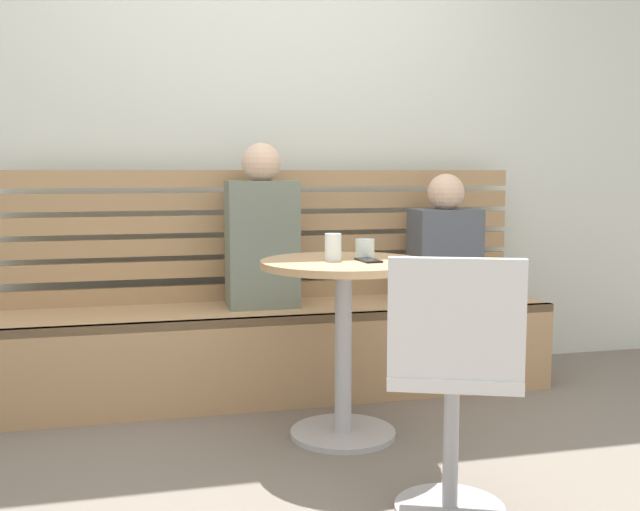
# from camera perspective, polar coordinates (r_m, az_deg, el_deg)

# --- Properties ---
(ground) EXTENTS (8.00, 8.00, 0.00)m
(ground) POSITION_cam_1_polar(r_m,az_deg,el_deg) (2.69, 2.03, -17.76)
(ground) COLOR #70665B
(back_wall) EXTENTS (5.20, 0.10, 2.90)m
(back_wall) POSITION_cam_1_polar(r_m,az_deg,el_deg) (4.06, -4.44, 11.36)
(back_wall) COLOR silver
(back_wall) RESTS_ON ground
(booth_bench) EXTENTS (2.70, 0.52, 0.44)m
(booth_bench) POSITION_cam_1_polar(r_m,az_deg,el_deg) (3.72, -3.12, -7.23)
(booth_bench) COLOR tan
(booth_bench) RESTS_ON ground
(booth_backrest) EXTENTS (2.65, 0.04, 0.67)m
(booth_backrest) POSITION_cam_1_polar(r_m,az_deg,el_deg) (3.87, -3.86, 1.64)
(booth_backrest) COLOR #A68157
(booth_backrest) RESTS_ON booth_bench
(cafe_table) EXTENTS (0.68, 0.68, 0.74)m
(cafe_table) POSITION_cam_1_polar(r_m,az_deg,el_deg) (3.08, 1.79, -4.46)
(cafe_table) COLOR #ADADB2
(cafe_table) RESTS_ON ground
(white_chair) EXTENTS (0.52, 0.52, 0.85)m
(white_chair) POSITION_cam_1_polar(r_m,az_deg,el_deg) (2.39, 10.12, -9.10)
(white_chair) COLOR #ADADB2
(white_chair) RESTS_ON ground
(person_adult) EXTENTS (0.34, 0.22, 0.80)m
(person_adult) POSITION_cam_1_polar(r_m,az_deg,el_deg) (3.64, -4.45, 1.67)
(person_adult) COLOR slate
(person_adult) RESTS_ON booth_bench
(person_child_left) EXTENTS (0.34, 0.22, 0.65)m
(person_child_left) POSITION_cam_1_polar(r_m,az_deg,el_deg) (3.90, 9.50, 0.85)
(person_child_left) COLOR #4C515B
(person_child_left) RESTS_ON booth_bench
(cup_water_clear) EXTENTS (0.07, 0.07, 0.11)m
(cup_water_clear) POSITION_cam_1_polar(r_m,az_deg,el_deg) (3.03, 1.00, 0.65)
(cup_water_clear) COLOR white
(cup_water_clear) RESTS_ON cafe_table
(cup_glass_short) EXTENTS (0.08, 0.08, 0.08)m
(cup_glass_short) POSITION_cam_1_polar(r_m,az_deg,el_deg) (3.13, 3.44, 0.54)
(cup_glass_short) COLOR silver
(cup_glass_short) RESTS_ON cafe_table
(phone_on_table) EXTENTS (0.08, 0.14, 0.01)m
(phone_on_table) POSITION_cam_1_polar(r_m,az_deg,el_deg) (3.02, 3.71, -0.37)
(phone_on_table) COLOR black
(phone_on_table) RESTS_ON cafe_table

